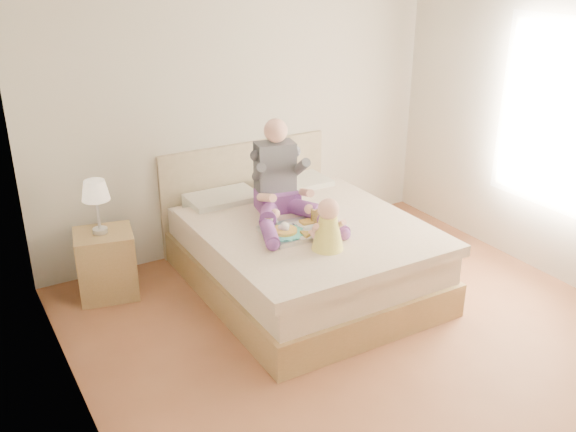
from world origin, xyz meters
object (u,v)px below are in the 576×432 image
tray (296,229)px  baby (327,228)px  adult (282,188)px  bed (298,249)px  nightstand (106,264)px

tray → baby: size_ratio=1.32×
adult → baby: 0.74m
adult → tray: (-0.09, -0.38, -0.20)m
bed → adult: adult is taller
adult → tray: adult is taller
adult → baby: bearing=-81.6°
nightstand → baby: (1.36, -1.22, 0.49)m
bed → tray: bearing=-124.7°
bed → tray: bed is taller
nightstand → adult: bearing=-7.4°
nightstand → baby: baby is taller
nightstand → bed: bearing=-11.0°
bed → baby: baby is taller
bed → adult: bearing=121.5°
tray → baby: bearing=-78.7°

